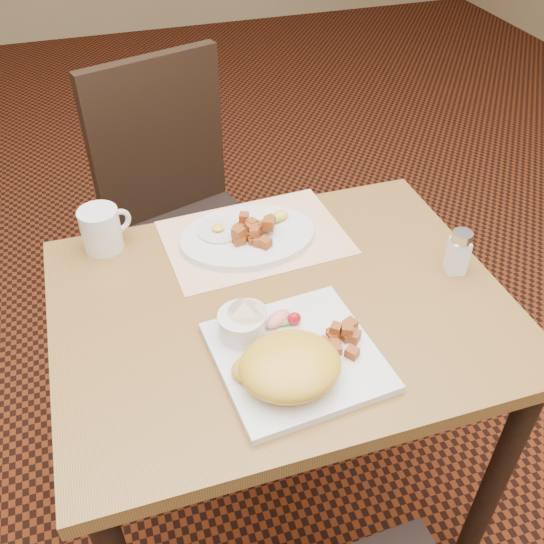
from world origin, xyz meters
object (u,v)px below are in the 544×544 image
Objects in this scene: chair_far at (182,208)px; plate_oval at (248,237)px; salt_shaker at (458,252)px; table at (281,340)px; plate_square at (297,357)px; coffee_mug at (102,229)px.

plate_oval is (0.08, -0.48, 0.22)m from chair_far.
salt_shaker is at bearing 105.27° from chair_far.
table is 0.93× the size of chair_far.
plate_oval is (-0.01, 0.22, 0.12)m from table.
table is 0.41m from salt_shaker.
table is at bearing -87.75° from plate_oval.
plate_square is 0.53m from coffee_mug.
plate_oval is at bearing 148.78° from salt_shaker.
chair_far is 3.19× the size of plate_oval.
salt_shaker is (0.39, -0.24, 0.04)m from plate_oval.
salt_shaker is (0.38, -0.02, 0.16)m from table.
coffee_mug is at bearing 42.99° from chair_far.
coffee_mug is (-0.29, 0.44, 0.04)m from plate_square.
salt_shaker is at bearing -31.22° from plate_oval.
table is 0.46m from coffee_mug.
salt_shaker reaches higher than table.
chair_far is 0.90m from salt_shaker.
coffee_mug reaches higher than plate_square.
chair_far reaches higher than table.
table is at bearing -42.58° from coffee_mug.
coffee_mug reaches higher than table.
plate_oval is at bearing 87.88° from plate_square.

